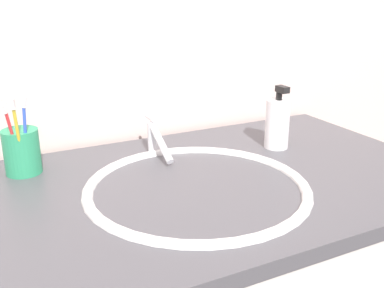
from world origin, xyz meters
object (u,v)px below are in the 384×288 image
(faucet, at_px, (157,139))
(soap_dispenser, at_px, (277,123))
(toothbrush_cup, at_px, (22,152))
(toothbrush_yellow, at_px, (18,132))
(toothbrush_blue, at_px, (25,131))
(toothbrush_red, at_px, (12,134))

(faucet, relative_size, soap_dispenser, 0.93)
(toothbrush_cup, xyz_separation_m, soap_dispenser, (0.62, -0.12, 0.02))
(faucet, distance_m, toothbrush_yellow, 0.33)
(soap_dispenser, bearing_deg, toothbrush_blue, 171.41)
(toothbrush_yellow, relative_size, toothbrush_red, 1.08)
(faucet, relative_size, toothbrush_red, 0.90)
(toothbrush_cup, relative_size, toothbrush_yellow, 0.55)
(faucet, relative_size, toothbrush_yellow, 0.84)
(toothbrush_blue, bearing_deg, toothbrush_yellow, -137.77)
(faucet, distance_m, toothbrush_red, 0.34)
(faucet, xyz_separation_m, toothbrush_cup, (-0.32, 0.03, 0.01))
(faucet, relative_size, toothbrush_cup, 1.52)
(toothbrush_yellow, xyz_separation_m, toothbrush_red, (-0.01, 0.02, -0.01))
(toothbrush_blue, distance_m, soap_dispenser, 0.62)
(toothbrush_red, relative_size, soap_dispenser, 1.03)
(toothbrush_red, bearing_deg, faucet, -1.31)
(faucet, xyz_separation_m, toothbrush_blue, (-0.31, 0.01, 0.06))
(faucet, bearing_deg, soap_dispenser, -15.99)
(toothbrush_yellow, height_order, toothbrush_red, toothbrush_yellow)
(toothbrush_blue, height_order, toothbrush_yellow, toothbrush_yellow)
(toothbrush_blue, relative_size, toothbrush_yellow, 0.96)
(toothbrush_yellow, height_order, soap_dispenser, toothbrush_yellow)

